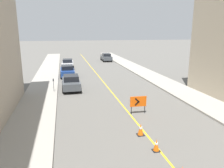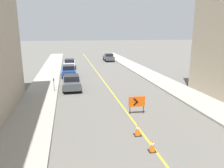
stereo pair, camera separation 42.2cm
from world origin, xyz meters
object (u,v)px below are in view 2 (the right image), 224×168
traffic_cone_farthest (138,130)px  parked_car_opposite_side (109,57)px  parked_car_curb_near (72,82)px  parked_car_curb_mid (69,71)px  parking_meter_near_curb (54,82)px  traffic_cone_fifth (152,146)px  arrow_barricade_primary (137,102)px  parked_car_curb_far (70,64)px

traffic_cone_farthest → parked_car_opposite_side: (4.50, 33.38, 0.44)m
traffic_cone_farthest → parked_car_curb_near: bearing=107.3°
traffic_cone_farthest → parked_car_curb_mid: size_ratio=0.17×
parked_car_curb_mid → parked_car_opposite_side: bearing=59.9°
parked_car_opposite_side → parking_meter_near_curb: bearing=-113.1°
traffic_cone_farthest → parked_car_curb_near: (-3.63, 11.67, 0.44)m
traffic_cone_fifth → arrow_barricade_primary: 5.37m
parked_car_curb_far → parked_car_opposite_side: same height
parked_car_curb_near → traffic_cone_farthest: bearing=-73.0°
parked_car_curb_near → parked_car_opposite_side: bearing=69.2°
traffic_cone_farthest → parked_car_curb_mid: 19.13m
traffic_cone_fifth → parked_car_opposite_side: parked_car_opposite_side is taller
traffic_cone_fifth → parked_car_opposite_side: bearing=83.0°
traffic_cone_farthest → parking_meter_near_curb: bearing=116.7°
parked_car_opposite_side → parked_car_curb_far: bearing=-135.9°
traffic_cone_fifth → parked_car_curb_far: parked_car_curb_far is taller
parking_meter_near_curb → parked_car_curb_near: bearing=25.7°
parked_car_curb_near → parked_car_curb_far: bearing=89.7°
arrow_barricade_primary → parked_car_curb_far: (-4.65, 22.29, -0.13)m
parked_car_curb_near → parking_meter_near_curb: 2.01m
parked_car_curb_far → traffic_cone_fifth: bearing=-79.3°
parked_car_curb_mid → parked_car_curb_near: bearing=-88.5°
parked_car_curb_far → parked_car_opposite_side: size_ratio=1.01×
parked_car_curb_near → parked_car_curb_mid: bearing=91.6°
parked_car_curb_mid → parking_meter_near_curb: bearing=-101.5°
parked_car_curb_near → parked_car_opposite_side: 23.18m
arrow_barricade_primary → parked_car_opposite_side: 30.19m
parked_car_curb_near → arrow_barricade_primary: bearing=-60.9°
parked_car_curb_mid → parked_car_opposite_side: (8.36, 14.65, 0.00)m
arrow_barricade_primary → parked_car_curb_near: bearing=122.2°
parked_car_curb_mid → parking_meter_near_curb: parked_car_curb_mid is taller
traffic_cone_fifth → arrow_barricade_primary: size_ratio=0.48×
arrow_barricade_primary → parked_car_opposite_side: bearing=86.3°
arrow_barricade_primary → parking_meter_near_curb: bearing=133.9°
traffic_cone_fifth → parking_meter_near_curb: (-5.61, 12.70, 0.77)m
traffic_cone_fifth → parked_car_curb_near: 14.10m
parked_car_curb_near → parked_car_curb_mid: same height
parked_car_curb_near → parking_meter_near_curb: bearing=-154.5°
parking_meter_near_curb → arrow_barricade_primary: bearing=-49.0°
traffic_cone_farthest → traffic_cone_fifth: bearing=-84.4°
parked_car_curb_near → parked_car_curb_mid: size_ratio=1.00×
parked_car_curb_near → parked_car_curb_far: size_ratio=0.98×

